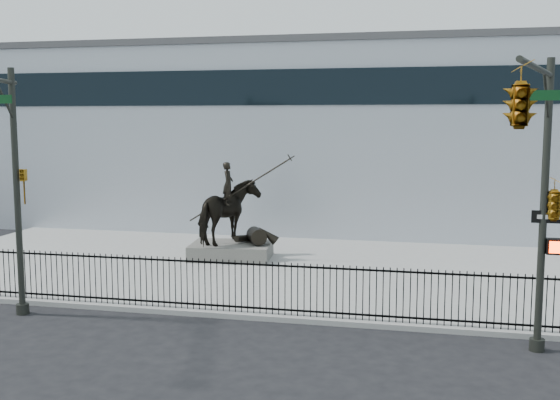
# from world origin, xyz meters

# --- Properties ---
(ground) EXTENTS (120.00, 120.00, 0.00)m
(ground) POSITION_xyz_m (0.00, 0.00, 0.00)
(ground) COLOR black
(ground) RESTS_ON ground
(plaza) EXTENTS (30.00, 12.00, 0.15)m
(plaza) POSITION_xyz_m (0.00, 7.00, 0.07)
(plaza) COLOR gray
(plaza) RESTS_ON ground
(building) EXTENTS (44.00, 14.00, 9.00)m
(building) POSITION_xyz_m (0.00, 20.00, 4.50)
(building) COLOR silver
(building) RESTS_ON ground
(picket_fence) EXTENTS (22.10, 0.10, 1.50)m
(picket_fence) POSITION_xyz_m (0.00, 1.25, 0.90)
(picket_fence) COLOR black
(picket_fence) RESTS_ON plaza
(statue_plinth) EXTENTS (3.30, 2.43, 0.58)m
(statue_plinth) POSITION_xyz_m (-3.11, 8.15, 0.44)
(statue_plinth) COLOR #595852
(statue_plinth) RESTS_ON plaza
(equestrian_statue) EXTENTS (3.96, 2.65, 3.37)m
(equestrian_statue) POSITION_xyz_m (-3.05, 8.16, 1.95)
(equestrian_statue) COLOR black
(equestrian_statue) RESTS_ON statue_plinth
(traffic_signal_left) EXTENTS (1.52, 4.84, 7.00)m
(traffic_signal_left) POSITION_xyz_m (-6.75, -0.62, 4.03)
(traffic_signal_left) COLOR #262923
(traffic_signal_left) RESTS_ON ground
(traffic_signal_right) EXTENTS (2.17, 6.86, 7.00)m
(traffic_signal_right) POSITION_xyz_m (6.47, -2.00, 4.85)
(traffic_signal_right) COLOR #262923
(traffic_signal_right) RESTS_ON ground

